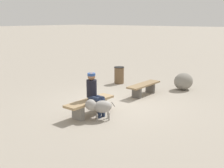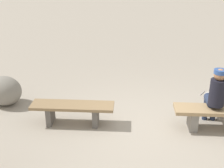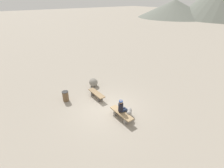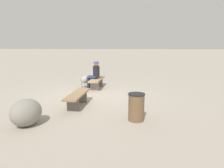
{
  "view_description": "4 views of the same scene",
  "coord_description": "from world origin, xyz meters",
  "px_view_note": "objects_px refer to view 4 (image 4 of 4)",
  "views": [
    {
      "loc": [
        7.36,
        5.5,
        2.85
      ],
      "look_at": [
        -0.68,
        -0.76,
        0.48
      ],
      "focal_mm": 44.73,
      "sensor_mm": 36.0,
      "label": 1
    },
    {
      "loc": [
        -0.5,
        -5.33,
        3.21
      ],
      "look_at": [
        -0.78,
        1.17,
        0.47
      ],
      "focal_mm": 47.91,
      "sensor_mm": 36.0,
      "label": 2
    },
    {
      "loc": [
        7.49,
        -5.46,
        6.73
      ],
      "look_at": [
        -1.59,
        1.59,
        0.69
      ],
      "focal_mm": 26.61,
      "sensor_mm": 36.0,
      "label": 3
    },
    {
      "loc": [
        -7.85,
        -1.8,
        2.03
      ],
      "look_at": [
        -0.69,
        -0.97,
        0.63
      ],
      "focal_mm": 31.82,
      "sensor_mm": 36.0,
      "label": 4
    }
  ],
  "objects_px": {
    "bench_left": "(77,97)",
    "dog": "(88,79)",
    "seated_person": "(94,73)",
    "boulder": "(26,113)",
    "trash_bin": "(136,107)",
    "bench_right": "(97,81)"
  },
  "relations": [
    {
      "from": "bench_right",
      "to": "seated_person",
      "type": "distance_m",
      "value": 0.45
    },
    {
      "from": "bench_left",
      "to": "dog",
      "type": "xyz_separation_m",
      "value": [
        3.1,
        0.39,
        0.08
      ]
    },
    {
      "from": "bench_left",
      "to": "trash_bin",
      "type": "relative_size",
      "value": 2.26
    },
    {
      "from": "bench_left",
      "to": "seated_person",
      "type": "bearing_deg",
      "value": 1.04
    },
    {
      "from": "bench_right",
      "to": "boulder",
      "type": "distance_m",
      "value": 4.8
    },
    {
      "from": "dog",
      "to": "seated_person",
      "type": "bearing_deg",
      "value": -76.81
    },
    {
      "from": "bench_left",
      "to": "dog",
      "type": "distance_m",
      "value": 3.13
    },
    {
      "from": "bench_left",
      "to": "trash_bin",
      "type": "xyz_separation_m",
      "value": [
        -1.07,
        -1.96,
        0.05
      ]
    },
    {
      "from": "bench_left",
      "to": "dog",
      "type": "height_order",
      "value": "dog"
    },
    {
      "from": "dog",
      "to": "boulder",
      "type": "height_order",
      "value": "boulder"
    },
    {
      "from": "bench_right",
      "to": "trash_bin",
      "type": "bearing_deg",
      "value": -153.94
    },
    {
      "from": "bench_left",
      "to": "bench_right",
      "type": "relative_size",
      "value": 0.97
    },
    {
      "from": "trash_bin",
      "to": "boulder",
      "type": "bearing_deg",
      "value": 103.81
    },
    {
      "from": "boulder",
      "to": "bench_right",
      "type": "bearing_deg",
      "value": -11.14
    },
    {
      "from": "dog",
      "to": "trash_bin",
      "type": "xyz_separation_m",
      "value": [
        -4.17,
        -2.36,
        -0.03
      ]
    },
    {
      "from": "bench_right",
      "to": "boulder",
      "type": "xyz_separation_m",
      "value": [
        -4.71,
        0.93,
        0.02
      ]
    },
    {
      "from": "trash_bin",
      "to": "bench_left",
      "type": "bearing_deg",
      "value": 61.45
    },
    {
      "from": "bench_left",
      "to": "trash_bin",
      "type": "bearing_deg",
      "value": -117.41
    },
    {
      "from": "bench_right",
      "to": "trash_bin",
      "type": "height_order",
      "value": "trash_bin"
    },
    {
      "from": "seated_person",
      "to": "boulder",
      "type": "bearing_deg",
      "value": 173.54
    },
    {
      "from": "seated_person",
      "to": "trash_bin",
      "type": "xyz_separation_m",
      "value": [
        -3.94,
        -1.96,
        -0.38
      ]
    },
    {
      "from": "seated_person",
      "to": "boulder",
      "type": "height_order",
      "value": "seated_person"
    }
  ]
}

